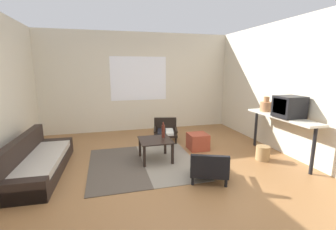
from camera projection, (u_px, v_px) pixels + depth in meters
ground_plane at (166, 173)px, 3.99m from camera, size 7.80×7.80×0.00m
far_wall_with_window at (139, 82)px, 6.61m from camera, size 5.60×0.13×2.70m
side_wall_right at (292, 88)px, 4.68m from camera, size 0.12×6.60×2.70m
area_rug at (143, 163)px, 4.39m from camera, size 1.95×1.97×0.01m
couch at (37, 162)px, 3.95m from camera, size 0.79×2.05×0.63m
coffee_table at (155, 143)px, 4.48m from camera, size 0.60×0.62×0.41m
armchair_by_window at (165, 130)px, 5.75m from camera, size 0.67×0.69×0.53m
armchair_striped_foreground at (209, 168)px, 3.68m from camera, size 0.74×0.72×0.49m
ottoman_orange at (198, 141)px, 5.13m from camera, size 0.41×0.41×0.35m
console_shelf at (282, 121)px, 4.54m from camera, size 0.38×1.66×0.85m
crt_television at (289, 107)px, 4.33m from camera, size 0.44×0.43×0.40m
clay_vase at (266, 106)px, 4.96m from camera, size 0.24×0.24×0.31m
glass_bottle at (163, 131)px, 4.59m from camera, size 0.06×0.06×0.30m
wicker_basket at (263, 153)px, 4.54m from camera, size 0.26×0.26×0.28m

